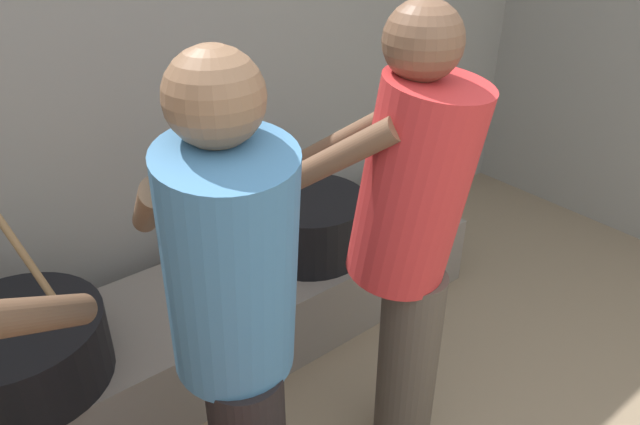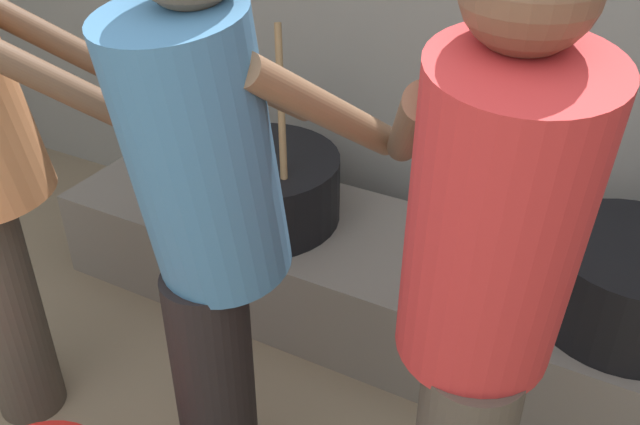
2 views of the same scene
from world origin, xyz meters
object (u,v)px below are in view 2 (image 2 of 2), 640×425
at_px(cooking_pot_main, 260,187).
at_px(cook_in_red_shirt, 482,300).
at_px(cooking_pot_secondary, 631,283).
at_px(cook_in_blue_shirt, 209,221).

height_order(cooking_pot_main, cook_in_red_shirt, cook_in_red_shirt).
xyz_separation_m(cooking_pot_secondary, cook_in_red_shirt, (-0.24, -0.79, 0.42)).
distance_m(cooking_pot_secondary, cook_in_red_shirt, 0.92).
height_order(cooking_pot_secondary, cook_in_red_shirt, cook_in_red_shirt).
height_order(cooking_pot_secondary, cook_in_blue_shirt, cook_in_blue_shirt).
bearing_deg(cook_in_blue_shirt, cooking_pot_main, 116.52).
bearing_deg(cooking_pot_secondary, cooking_pot_main, -178.63).
relative_size(cook_in_red_shirt, cook_in_blue_shirt, 1.01).
relative_size(cooking_pot_main, cook_in_red_shirt, 0.44).
relative_size(cooking_pot_secondary, cook_in_red_shirt, 0.32).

